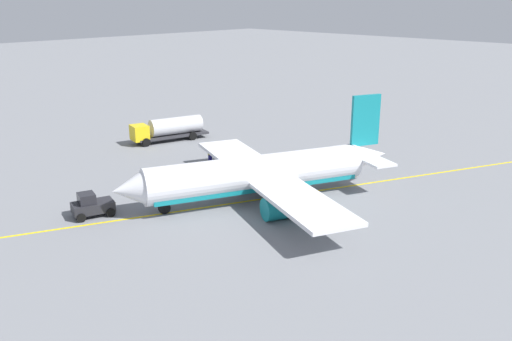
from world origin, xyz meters
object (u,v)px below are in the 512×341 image
at_px(airplane, 261,174).
at_px(refueling_worker, 210,155).
at_px(pushback_tug, 92,205).
at_px(safety_cone_nose, 95,208).
at_px(fuel_tanker, 169,128).

height_order(airplane, refueling_worker, airplane).
distance_m(pushback_tug, refueling_worker, 19.53).
relative_size(airplane, safety_cone_nose, 46.27).
xyz_separation_m(pushback_tug, safety_cone_nose, (-0.74, -0.79, -0.71)).
bearing_deg(pushback_tug, refueling_worker, -164.11).
bearing_deg(safety_cone_nose, airplane, 146.07).
relative_size(fuel_tanker, refueling_worker, 6.34).
distance_m(pushback_tug, safety_cone_nose, 1.30).
bearing_deg(refueling_worker, pushback_tug, 15.89).
distance_m(fuel_tanker, pushback_tug, 27.23).
relative_size(pushback_tug, refueling_worker, 2.35).
height_order(airplane, safety_cone_nose, airplane).
bearing_deg(pushback_tug, safety_cone_nose, -133.31).
relative_size(airplane, pushback_tug, 6.86).
relative_size(fuel_tanker, pushback_tug, 2.69).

